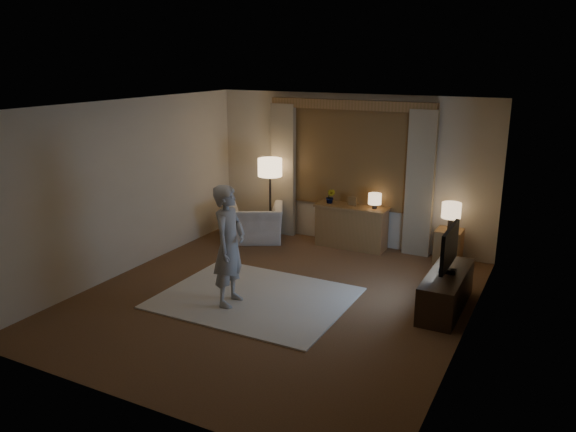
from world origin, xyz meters
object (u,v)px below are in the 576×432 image
Objects in this scene: side_table at (448,247)px; tv_stand at (446,291)px; sideboard at (351,228)px; armchair at (254,223)px; person at (229,246)px.

side_table reaches higher than tv_stand.
sideboard is 1.19× the size of armchair.
person is at bearing -127.81° from side_table.
person is (1.10, -2.48, 0.50)m from armchair.
person is (-2.57, -1.17, 0.57)m from tv_stand.
tv_stand is at bearing -79.02° from side_table.
armchair is (-1.67, -0.45, -0.02)m from sideboard.
armchair is 3.36m from side_table.
tv_stand is 0.87× the size of person.
person reaches higher than tv_stand.
side_table is at bearing 100.98° from tv_stand.
tv_stand is 2.88m from person.
tv_stand is (0.33, -1.72, -0.03)m from side_table.
armchair is at bearing -164.86° from sideboard.
tv_stand is (2.00, -1.77, -0.10)m from sideboard.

